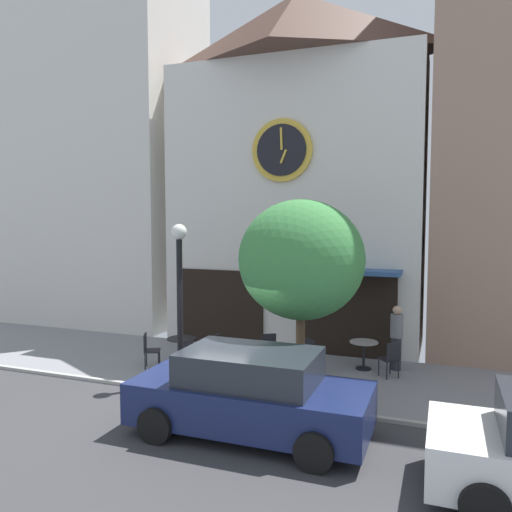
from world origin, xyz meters
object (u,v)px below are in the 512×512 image
at_px(street_lamp, 180,303).
at_px(parked_car_navy, 250,394).
at_px(cafe_chair_curbside, 270,349).
at_px(cafe_table_near_door, 275,357).
at_px(cafe_chair_near_lamp, 149,348).
at_px(cafe_chair_under_awning, 306,354).
at_px(street_tree, 301,260).
at_px(cafe_table_near_curb, 182,345).
at_px(cafe_chair_near_tree, 252,365).
at_px(cafe_chair_right_end, 391,357).
at_px(pedestrian_grey, 396,337).
at_px(cafe_chair_by_entrance, 186,355).
at_px(cafe_table_center, 364,349).
at_px(cafe_chair_corner, 212,349).

relative_size(street_lamp, parked_car_navy, 0.88).
distance_m(street_lamp, cafe_chair_curbside, 2.80).
bearing_deg(cafe_table_near_door, cafe_chair_near_lamp, -174.96).
xyz_separation_m(street_lamp, cafe_chair_near_lamp, (-1.39, 0.83, -1.39)).
bearing_deg(cafe_chair_under_awning, street_tree, -80.21).
distance_m(cafe_table_near_curb, cafe_chair_near_lamp, 0.85).
distance_m(cafe_chair_curbside, cafe_chair_near_lamp, 3.15).
bearing_deg(street_lamp, cafe_chair_near_tree, 11.25).
bearing_deg(cafe_chair_near_tree, parked_car_navy, -69.66).
bearing_deg(cafe_chair_under_awning, cafe_chair_right_end, 13.35).
xyz_separation_m(street_lamp, parked_car_navy, (2.55, -2.04, -1.16)).
height_order(cafe_table_near_curb, cafe_chair_curbside, cafe_chair_curbside).
xyz_separation_m(cafe_table_near_curb, pedestrian_grey, (5.34, 1.61, 0.31)).
xyz_separation_m(street_tree, cafe_table_near_door, (-0.90, 0.99, -2.49)).
height_order(street_tree, cafe_chair_by_entrance, street_tree).
xyz_separation_m(cafe_table_center, cafe_chair_by_entrance, (-4.04, -2.07, 0.00)).
relative_size(street_lamp, cafe_table_near_curb, 4.91).
relative_size(cafe_table_center, cafe_chair_by_entrance, 0.81).
distance_m(street_lamp, cafe_chair_right_end, 5.28).
bearing_deg(cafe_chair_curbside, cafe_table_near_door, -61.26).
height_order(street_lamp, cafe_table_near_curb, street_lamp).
relative_size(cafe_chair_by_entrance, parked_car_navy, 0.21).
relative_size(cafe_table_near_curb, cafe_chair_curbside, 0.85).
relative_size(street_lamp, pedestrian_grey, 2.26).
distance_m(cafe_chair_corner, cafe_chair_near_lamp, 1.65).
bearing_deg(cafe_chair_near_lamp, street_tree, -9.20).
distance_m(cafe_table_near_door, cafe_chair_under_awning, 0.84).
relative_size(street_tree, cafe_chair_corner, 4.80).
relative_size(cafe_chair_near_lamp, pedestrian_grey, 0.54).
distance_m(cafe_chair_curbside, pedestrian_grey, 3.27).
bearing_deg(cafe_table_near_curb, cafe_chair_right_end, 9.52).
bearing_deg(cafe_chair_by_entrance, cafe_chair_corner, 64.55).
relative_size(cafe_chair_corner, parked_car_navy, 0.21).
bearing_deg(street_tree, cafe_table_near_door, 132.20).
distance_m(cafe_table_near_curb, cafe_chair_under_awning, 3.31).
relative_size(cafe_chair_near_tree, pedestrian_grey, 0.54).
relative_size(cafe_chair_under_awning, pedestrian_grey, 0.54).
bearing_deg(cafe_chair_right_end, street_lamp, -154.96).
distance_m(cafe_table_near_curb, cafe_chair_by_entrance, 0.86).
height_order(cafe_table_near_door, cafe_chair_right_end, cafe_chair_right_end).
height_order(cafe_chair_under_awning, cafe_chair_by_entrance, same).
height_order(street_lamp, cafe_chair_corner, street_lamp).
distance_m(cafe_chair_corner, cafe_chair_by_entrance, 0.81).
distance_m(cafe_chair_under_awning, pedestrian_grey, 2.41).
bearing_deg(parked_car_navy, street_tree, 81.20).
relative_size(street_lamp, cafe_chair_curbside, 4.20).
xyz_separation_m(cafe_chair_near_lamp, parked_car_navy, (3.94, -2.87, 0.23)).
bearing_deg(pedestrian_grey, cafe_chair_near_lamp, -161.27).
bearing_deg(cafe_table_near_door, cafe_chair_corner, 174.10).
bearing_deg(cafe_chair_near_tree, street_lamp, -168.75).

